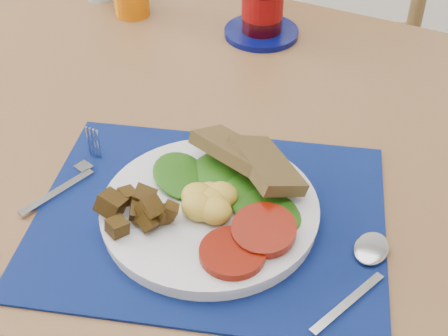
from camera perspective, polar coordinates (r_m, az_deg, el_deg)
name	(u,v)px	position (r m, az deg, el deg)	size (l,w,h in m)	color
table	(173,148)	(1.05, -4.70, 1.82)	(1.40, 0.90, 0.75)	brown
chair_far	(331,57)	(1.60, 9.74, 9.98)	(0.49, 0.48, 1.02)	brown
placemat	(210,217)	(0.80, -1.30, -4.49)	(0.44, 0.35, 0.00)	black
breakfast_plate	(204,206)	(0.79, -1.80, -3.46)	(0.27, 0.27, 0.07)	silver
fork	(74,176)	(0.88, -13.53, -0.71)	(0.04, 0.17, 0.00)	#B2B5BA
spoon	(364,266)	(0.76, 12.69, -8.70)	(0.05, 0.17, 0.01)	#B2B5BA
jam_on_saucer	(262,7)	(1.18, 3.53, 14.45)	(0.14, 0.14, 0.13)	#050B52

